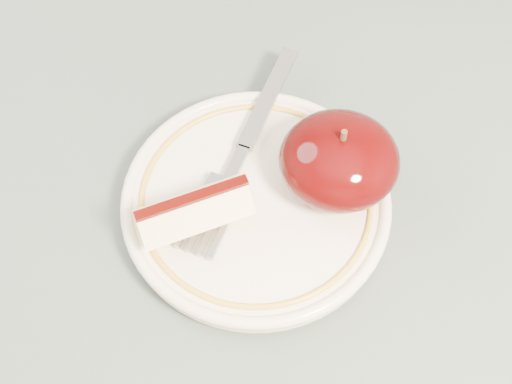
{
  "coord_description": "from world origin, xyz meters",
  "views": [
    {
      "loc": [
        0.04,
        -0.17,
        1.19
      ],
      "look_at": [
        0.03,
        0.08,
        0.78
      ],
      "focal_mm": 50.0,
      "sensor_mm": 36.0,
      "label": 1
    }
  ],
  "objects_px": {
    "table": "(215,352)",
    "plate": "(256,202)",
    "fork": "(243,149)",
    "apple_half": "(339,160)"
  },
  "relations": [
    {
      "from": "plate",
      "to": "fork",
      "type": "distance_m",
      "value": 0.04
    },
    {
      "from": "apple_half",
      "to": "fork",
      "type": "distance_m",
      "value": 0.07
    },
    {
      "from": "table",
      "to": "apple_half",
      "type": "xyz_separation_m",
      "value": [
        0.08,
        0.09,
        0.13
      ]
    },
    {
      "from": "fork",
      "to": "apple_half",
      "type": "bearing_deg",
      "value": -87.39
    },
    {
      "from": "apple_half",
      "to": "fork",
      "type": "relative_size",
      "value": 0.45
    },
    {
      "from": "plate",
      "to": "fork",
      "type": "xyz_separation_m",
      "value": [
        -0.01,
        0.04,
        0.01
      ]
    },
    {
      "from": "table",
      "to": "plate",
      "type": "relative_size",
      "value": 4.83
    },
    {
      "from": "plate",
      "to": "apple_half",
      "type": "bearing_deg",
      "value": 18.39
    },
    {
      "from": "table",
      "to": "plate",
      "type": "height_order",
      "value": "plate"
    },
    {
      "from": "apple_half",
      "to": "fork",
      "type": "xyz_separation_m",
      "value": [
        -0.07,
        0.02,
        -0.02
      ]
    }
  ]
}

